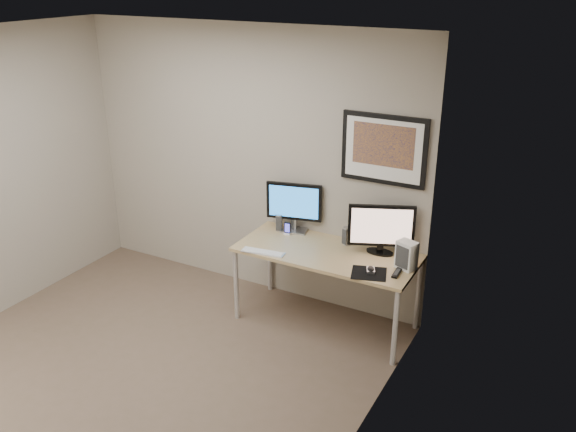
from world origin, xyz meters
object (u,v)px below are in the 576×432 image
object	(u,v)px
keyboard	(263,252)
framed_art	(384,149)
speaker_right	(347,236)
phone_dock	(287,228)
monitor_tv	(381,228)
fan_unit	(407,255)
desk	(327,258)
speaker_left	(279,223)
monitor_large	(294,205)

from	to	relation	value
keyboard	framed_art	bearing A→B (deg)	29.35
speaker_right	phone_dock	world-z (taller)	speaker_right
monitor_tv	fan_unit	xyz separation A→B (m)	(0.29, -0.17, -0.12)
desk	framed_art	distance (m)	1.07
phone_dock	keyboard	world-z (taller)	phone_dock
desk	phone_dock	distance (m)	0.52
fan_unit	speaker_left	bearing A→B (deg)	-167.27
desk	fan_unit	size ratio (longest dim) A/B	6.63
phone_dock	framed_art	bearing A→B (deg)	2.71
monitor_large	phone_dock	world-z (taller)	monitor_large
monitor_tv	phone_dock	size ratio (longest dim) A/B	4.37
fan_unit	speaker_right	bearing A→B (deg)	-177.16
monitor_large	monitor_tv	distance (m)	0.89
framed_art	speaker_left	xyz separation A→B (m)	(-0.94, -0.13, -0.81)
framed_art	speaker_left	world-z (taller)	framed_art
speaker_left	monitor_tv	bearing A→B (deg)	-22.14
desk	keyboard	size ratio (longest dim) A/B	4.13
framed_art	monitor_large	xyz separation A→B (m)	(-0.81, -0.08, -0.63)
speaker_left	phone_dock	size ratio (longest dim) A/B	1.33
monitor_large	phone_dock	bearing A→B (deg)	-113.42
speaker_right	fan_unit	bearing A→B (deg)	1.21
desk	speaker_right	size ratio (longest dim) A/B	9.48
desk	monitor_large	size ratio (longest dim) A/B	3.10
framed_art	speaker_right	xyz separation A→B (m)	(-0.25, -0.12, -0.81)
framed_art	monitor_large	bearing A→B (deg)	-174.57
phone_dock	speaker_right	bearing A→B (deg)	-3.41
monitor_large	keyboard	distance (m)	0.60
keyboard	speaker_right	bearing A→B (deg)	33.72
desk	monitor_tv	xyz separation A→B (m)	(0.42, 0.19, 0.31)
monitor_large	desk	bearing A→B (deg)	-42.12
phone_dock	fan_unit	xyz separation A→B (m)	(1.19, -0.14, 0.06)
phone_dock	fan_unit	bearing A→B (deg)	-15.92
desk	fan_unit	world-z (taller)	fan_unit
desk	framed_art	xyz separation A→B (m)	(0.35, 0.33, 0.96)
monitor_tv	desk	bearing A→B (deg)	-179.08
speaker_left	framed_art	bearing A→B (deg)	-13.38
desk	monitor_large	bearing A→B (deg)	151.10
framed_art	phone_dock	xyz separation A→B (m)	(-0.83, -0.17, -0.83)
desk	speaker_right	distance (m)	0.28
monitor_large	speaker_right	bearing A→B (deg)	-17.23
fan_unit	framed_art	bearing A→B (deg)	159.66
monitor_large	monitor_tv	bearing A→B (deg)	-17.67
desk	monitor_large	world-z (taller)	monitor_large
monitor_tv	keyboard	distance (m)	1.05
speaker_left	fan_unit	bearing A→B (deg)	-29.35
speaker_right	desk	bearing A→B (deg)	-94.90
monitor_tv	fan_unit	size ratio (longest dim) A/B	2.23
speaker_left	speaker_right	bearing A→B (deg)	-20.06
desk	monitor_tv	bearing A→B (deg)	23.82
desk	phone_dock	size ratio (longest dim) A/B	12.96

